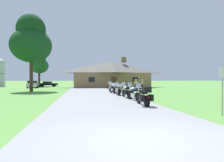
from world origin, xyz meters
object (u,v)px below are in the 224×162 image
at_px(motorcycle_blue_fifth_in_row, 113,88).
at_px(tree_left_near, 31,41).
at_px(motorcycle_black_fourth_in_row, 119,90).
at_px(tree_left_far, 39,64).
at_px(motorcycle_silver_second_in_row, 135,93).
at_px(motorcycle_white_third_in_row, 127,91).
at_px(motorcycle_yellow_farthest_in_row, 112,87).
at_px(parked_silver_suv_far_left, 33,84).
at_px(parked_black_sedan_far_left, 48,84).
at_px(bystander_tan_shirt_beside_signpost, 143,84).
at_px(motorcycle_black_nearest_to_camera, 144,96).
at_px(bystander_tan_shirt_by_tree, 136,84).
at_px(metal_signpost_roadside, 223,85).
at_px(bystander_tan_shirt_near_lodge, 135,84).

distance_m(motorcycle_blue_fifth_in_row, tree_left_near, 13.13).
relative_size(motorcycle_black_fourth_in_row, tree_left_far, 0.26).
relative_size(motorcycle_silver_second_in_row, tree_left_far, 0.26).
xyz_separation_m(motorcycle_white_third_in_row, motorcycle_yellow_farthest_in_row, (-0.02, 8.00, 0.00)).
distance_m(motorcycle_yellow_farthest_in_row, tree_left_near, 12.45).
distance_m(parked_silver_suv_far_left, parked_black_sedan_far_left, 6.43).
bearing_deg(bystander_tan_shirt_beside_signpost, motorcycle_black_fourth_in_row, -26.03).
distance_m(motorcycle_silver_second_in_row, tree_left_far, 34.39).
relative_size(motorcycle_black_nearest_to_camera, bystander_tan_shirt_by_tree, 1.25).
xyz_separation_m(bystander_tan_shirt_by_tree, tree_left_near, (-15.42, -3.07, 5.84)).
xyz_separation_m(bystander_tan_shirt_by_tree, metal_signpost_roadside, (-2.90, -22.67, 0.42)).
height_order(bystander_tan_shirt_near_lodge, parked_silver_suv_far_left, bystander_tan_shirt_near_lodge).
bearing_deg(parked_silver_suv_far_left, tree_left_far, 83.56).
bearing_deg(motorcycle_blue_fifth_in_row, motorcycle_black_fourth_in_row, -94.90).
distance_m(motorcycle_black_fourth_in_row, parked_silver_suv_far_left, 24.54).
bearing_deg(motorcycle_blue_fifth_in_row, metal_signpost_roadside, -86.90).
xyz_separation_m(motorcycle_silver_second_in_row, bystander_tan_shirt_by_tree, (5.07, 16.51, 0.31)).
height_order(bystander_tan_shirt_by_tree, metal_signpost_roadside, metal_signpost_roadside).
bearing_deg(motorcycle_silver_second_in_row, motorcycle_white_third_in_row, 82.04).
height_order(motorcycle_white_third_in_row, parked_black_sedan_far_left, motorcycle_white_third_in_row).
xyz_separation_m(motorcycle_white_third_in_row, motorcycle_black_fourth_in_row, (-0.18, 2.80, 0.00)).
distance_m(motorcycle_black_nearest_to_camera, bystander_tan_shirt_beside_signpost, 20.79).
xyz_separation_m(motorcycle_blue_fifth_in_row, motorcycle_yellow_farthest_in_row, (0.26, 2.54, -0.01)).
xyz_separation_m(tree_left_far, parked_black_sedan_far_left, (1.79, 0.62, -4.56)).
bearing_deg(motorcycle_black_nearest_to_camera, motorcycle_white_third_in_row, 86.55).
bearing_deg(motorcycle_blue_fifth_in_row, parked_silver_suv_far_left, 117.83).
distance_m(metal_signpost_roadside, tree_left_far, 40.79).
xyz_separation_m(motorcycle_silver_second_in_row, bystander_tan_shirt_near_lodge, (4.98, 16.79, 0.33)).
xyz_separation_m(bystander_tan_shirt_beside_signpost, tree_left_far, (-19.22, 14.54, 4.27)).
bearing_deg(tree_left_near, motorcycle_silver_second_in_row, -52.41).
bearing_deg(motorcycle_white_third_in_row, bystander_tan_shirt_beside_signpost, 62.18).
relative_size(motorcycle_white_third_in_row, motorcycle_yellow_farthest_in_row, 1.00).
bearing_deg(bystander_tan_shirt_near_lodge, tree_left_near, -18.48).
height_order(bystander_tan_shirt_near_lodge, bystander_tan_shirt_by_tree, bystander_tan_shirt_near_lodge).
distance_m(tree_left_near, parked_silver_suv_far_left, 14.13).
distance_m(bystander_tan_shirt_by_tree, parked_silver_suv_far_left, 20.39).
bearing_deg(parked_black_sedan_far_left, tree_left_near, -176.65).
distance_m(motorcycle_blue_fifth_in_row, bystander_tan_shirt_by_tree, 10.33).
distance_m(bystander_tan_shirt_by_tree, tree_left_near, 16.78).
bearing_deg(bystander_tan_shirt_near_lodge, motorcycle_yellow_farthest_in_row, 21.85).
relative_size(motorcycle_black_nearest_to_camera, tree_left_near, 0.20).
xyz_separation_m(motorcycle_white_third_in_row, bystander_tan_shirt_beside_signpost, (6.27, 14.75, 0.32)).
height_order(bystander_tan_shirt_by_tree, tree_left_far, tree_left_far).
distance_m(motorcycle_white_third_in_row, parked_black_sedan_far_left, 31.92).
relative_size(motorcycle_white_third_in_row, parked_black_sedan_far_left, 0.49).
xyz_separation_m(motorcycle_white_third_in_row, bystander_tan_shirt_by_tree, (5.08, 14.28, 0.32)).
bearing_deg(parked_silver_suv_far_left, tree_left_near, -84.22).
relative_size(metal_signpost_roadside, parked_silver_suv_far_left, 0.45).
distance_m(motorcycle_white_third_in_row, motorcycle_black_fourth_in_row, 2.80).
bearing_deg(bystander_tan_shirt_by_tree, motorcycle_silver_second_in_row, 98.07).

